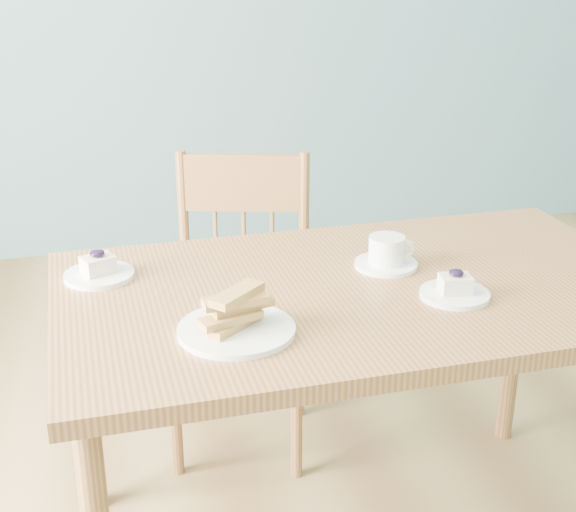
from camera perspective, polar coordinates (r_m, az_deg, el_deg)
The scene contains 7 objects.
room at distance 1.44m, azimuth 6.65°, elevation 17.14°, with size 5.01×5.01×2.71m.
dining_table at distance 1.85m, azimuth 5.16°, elevation -4.12°, with size 1.39×0.83×0.73m.
dining_chair at distance 2.38m, azimuth -3.36°, elevation -3.46°, with size 0.49×0.48×0.88m.
cheesecake_plate_near at distance 1.78m, azimuth 11.78°, elevation -2.38°, with size 0.15×0.15×0.06m.
cheesecake_plate_far at distance 1.89m, azimuth -13.31°, elevation -1.02°, with size 0.16×0.16×0.07m.
coffee_cup at distance 1.91m, azimuth 7.05°, elevation 0.14°, with size 0.15×0.15×0.08m.
biscotti_plate at distance 1.59m, azimuth -3.71°, elevation -4.54°, with size 0.24×0.24×0.09m.
Camera 1 is at (-0.48, -1.35, 1.46)m, focal length 50.00 mm.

